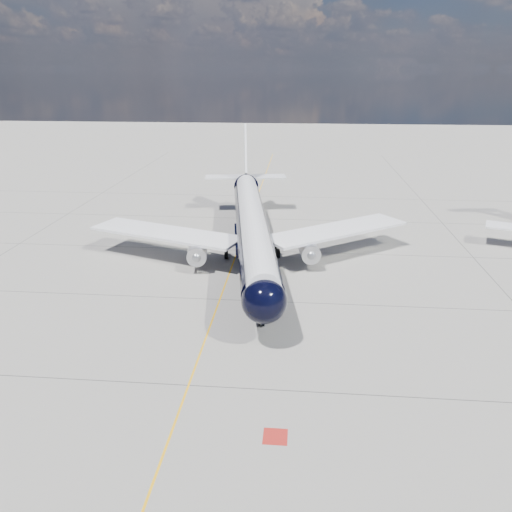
# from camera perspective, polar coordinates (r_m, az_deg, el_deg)

# --- Properties ---
(ground) EXTENTS (320.00, 320.00, 0.00)m
(ground) POSITION_cam_1_polar(r_m,az_deg,el_deg) (70.20, -1.60, 2.04)
(ground) COLOR gray
(ground) RESTS_ON ground
(taxiway_centerline) EXTENTS (0.16, 160.00, 0.01)m
(taxiway_centerline) POSITION_cam_1_polar(r_m,az_deg,el_deg) (65.51, -2.10, 0.66)
(taxiway_centerline) COLOR #EBA30C
(taxiway_centerline) RESTS_ON ground
(red_marking) EXTENTS (1.60, 1.60, 0.01)m
(red_marking) POSITION_cam_1_polar(r_m,az_deg,el_deg) (34.33, 2.22, -19.92)
(red_marking) COLOR maroon
(red_marking) RESTS_ON ground
(main_airliner) EXTENTS (40.49, 49.68, 14.38)m
(main_airliner) POSITION_cam_1_polar(r_m,az_deg,el_deg) (61.71, -0.47, 3.77)
(main_airliner) COLOR black
(main_airliner) RESTS_ON ground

